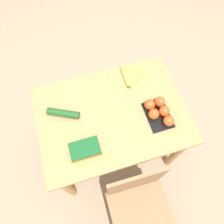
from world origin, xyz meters
TOP-DOWN VIEW (x-y plane):
  - ground_plane at (0.00, 0.00)m, footprint 12.00×12.00m
  - dining_table at (0.00, 0.00)m, footprint 1.06×0.77m
  - chair at (-0.01, 0.61)m, footprint 0.43×0.41m
  - banana_bunch at (-0.23, -0.25)m, footprint 0.18×0.20m
  - tomato_pack at (-0.31, 0.09)m, footprint 0.16×0.24m
  - carrot_bag at (0.25, 0.20)m, footprint 0.20×0.12m
  - cucumber_near at (0.33, -0.09)m, footprint 0.23×0.15m

SIDE VIEW (x-z plane):
  - ground_plane at x=0.00m, z-range 0.00..0.00m
  - chair at x=-0.01m, z-range 0.03..0.92m
  - dining_table at x=0.00m, z-range 0.25..1.01m
  - banana_bunch at x=-0.23m, z-range 0.76..0.79m
  - cucumber_near at x=0.33m, z-range 0.76..0.81m
  - carrot_bag at x=0.25m, z-range 0.76..0.81m
  - tomato_pack at x=-0.31m, z-range 0.75..0.84m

